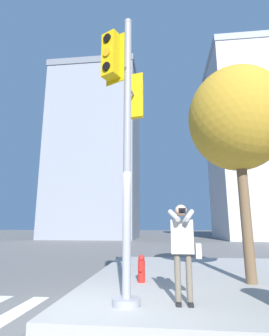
# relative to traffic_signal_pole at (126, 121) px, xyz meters

# --- Properties ---
(ground_plane) EXTENTS (160.00, 160.00, 0.00)m
(ground_plane) POSITION_rel_traffic_signal_pole_xyz_m (-0.75, -0.45, -3.54)
(ground_plane) COLOR slate
(sidewalk_corner) EXTENTS (8.00, 8.00, 0.17)m
(sidewalk_corner) POSITION_rel_traffic_signal_pole_xyz_m (2.75, 3.05, -3.45)
(sidewalk_corner) COLOR #9E9B96
(sidewalk_corner) RESTS_ON ground_plane
(traffic_signal_pole) EXTENTS (0.73, 1.35, 5.72)m
(traffic_signal_pole) POSITION_rel_traffic_signal_pole_xyz_m (0.00, 0.00, 0.00)
(traffic_signal_pole) COLOR #939399
(traffic_signal_pole) RESTS_ON sidewalk_corner
(person_photographer) EXTENTS (0.58, 0.54, 1.72)m
(person_photographer) POSITION_rel_traffic_signal_pole_xyz_m (1.04, 0.15, -2.33)
(person_photographer) COLOR black
(person_photographer) RESTS_ON sidewalk_corner
(street_tree) EXTENTS (2.56, 2.56, 5.55)m
(street_tree) POSITION_rel_traffic_signal_pole_xyz_m (2.72, 2.01, 0.75)
(street_tree) COLOR brown
(street_tree) RESTS_ON sidewalk_corner
(fire_hydrant) EXTENTS (0.17, 0.23, 0.63)m
(fire_hydrant) POSITION_rel_traffic_signal_pole_xyz_m (0.13, 1.88, -3.05)
(fire_hydrant) COLOR red
(fire_hydrant) RESTS_ON sidewalk_corner
(building_left) EXTENTS (10.56, 8.30, 21.13)m
(building_left) POSITION_rel_traffic_signal_pole_xyz_m (-7.71, 26.04, 7.04)
(building_left) COLOR gray
(building_left) RESTS_ON ground_plane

